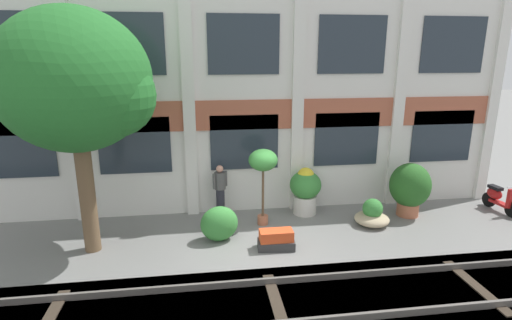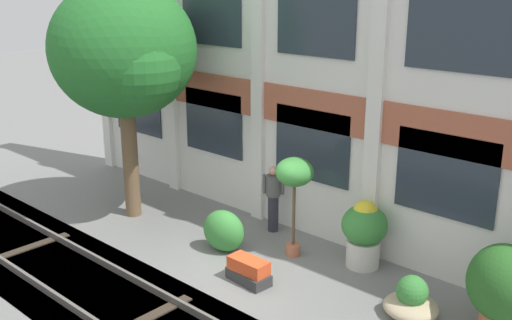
{
  "view_description": "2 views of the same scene",
  "coord_description": "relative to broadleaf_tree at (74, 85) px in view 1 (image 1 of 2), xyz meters",
  "views": [
    {
      "loc": [
        -1.31,
        -9.25,
        4.95
      ],
      "look_at": [
        0.17,
        1.33,
        2.04
      ],
      "focal_mm": 28.0,
      "sensor_mm": 36.0,
      "label": 1
    },
    {
      "loc": [
        8.01,
        -8.04,
        6.04
      ],
      "look_at": [
        -0.73,
        1.57,
        2.0
      ],
      "focal_mm": 42.0,
      "sensor_mm": 36.0,
      "label": 2
    }
  ],
  "objects": [
    {
      "name": "potted_plant_stone_basin",
      "position": [
        9.17,
        1.0,
        -3.27
      ],
      "size": [
        1.23,
        1.23,
        1.68
      ],
      "color": "#B76647",
      "rests_on": "ground"
    },
    {
      "name": "resident_by_doorway",
      "position": [
        3.38,
        1.68,
        -3.31
      ],
      "size": [
        0.46,
        0.34,
        1.66
      ],
      "rotation": [
        0.0,
        0.0,
        -0.98
      ],
      "color": "#282833",
      "rests_on": "ground"
    },
    {
      "name": "potted_plant_fluted_column",
      "position": [
        6.03,
        1.58,
        -3.37
      ],
      "size": [
        0.98,
        0.98,
        1.5
      ],
      "color": "beige",
      "rests_on": "ground"
    },
    {
      "name": "apartment_facade",
      "position": [
        4.18,
        2.35,
        -0.06
      ],
      "size": [
        16.78,
        0.64,
        8.31
      ],
      "color": "silver",
      "rests_on": "ground"
    },
    {
      "name": "potted_plant_wide_bowl",
      "position": [
        7.77,
        0.47,
        -3.9
      ],
      "size": [
        1.01,
        1.01,
        0.8
      ],
      "color": "tan",
      "rests_on": "ground"
    },
    {
      "name": "topiary_hedge",
      "position": [
        3.27,
        0.09,
        -3.72
      ],
      "size": [
        1.13,
        0.86,
        0.96
      ],
      "primitive_type": "ellipsoid",
      "rotation": [
        0.0,
        0.0,
        0.17
      ],
      "color": "#388438",
      "rests_on": "ground"
    },
    {
      "name": "rail_tracks",
      "position": [
        4.18,
        -2.92,
        -4.33
      ],
      "size": [
        24.42,
        2.8,
        0.43
      ],
      "color": "#423F3A",
      "rests_on": "ground"
    },
    {
      "name": "scooter_near_curb",
      "position": [
        12.23,
        0.92,
        -3.76
      ],
      "size": [
        0.5,
        1.38,
        0.98
      ],
      "rotation": [
        0.0,
        0.0,
        4.83
      ],
      "color": "black",
      "rests_on": "ground"
    },
    {
      "name": "potted_plant_square_trough",
      "position": [
        4.69,
        -0.61,
        -3.95
      ],
      "size": [
        0.99,
        0.54,
        0.52
      ],
      "color": "#333333",
      "rests_on": "ground"
    },
    {
      "name": "potted_plant_terracotta_small",
      "position": [
        4.59,
        0.97,
        -2.35
      ],
      "size": [
        0.83,
        0.83,
        2.28
      ],
      "color": "#B76647",
      "rests_on": "ground"
    },
    {
      "name": "broadleaf_tree",
      "position": [
        0.0,
        0.0,
        0.0
      ],
      "size": [
        3.74,
        3.56,
        5.98
      ],
      "color": "brown",
      "rests_on": "ground"
    },
    {
      "name": "ground_plane",
      "position": [
        4.18,
        -0.6,
        -4.2
      ],
      "size": [
        80.0,
        80.0,
        0.0
      ],
      "primitive_type": "plane",
      "color": "slate"
    }
  ]
}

